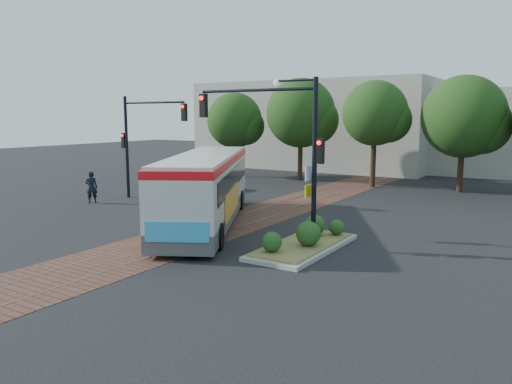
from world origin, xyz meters
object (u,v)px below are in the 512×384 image
at_px(traffic_island, 305,240).
at_px(parked_car, 213,181).
at_px(signal_pole_left, 140,133).
at_px(city_bus, 206,186).
at_px(officer, 91,187).
at_px(signal_pole_main, 284,135).

xyz_separation_m(traffic_island, parked_car, (-11.84, 10.03, 0.25)).
height_order(signal_pole_left, parked_car, signal_pole_left).
relative_size(traffic_island, signal_pole_left, 0.87).
bearing_deg(city_bus, traffic_island, -42.33).
bearing_deg(city_bus, officer, 145.43).
xyz_separation_m(signal_pole_main, signal_pole_left, (-12.23, 4.80, -0.29)).
bearing_deg(officer, traffic_island, 125.88).
bearing_deg(signal_pole_left, traffic_island, -20.36).
height_order(signal_pole_left, officer, signal_pole_left).
bearing_deg(traffic_island, signal_pole_left, 159.64).
relative_size(signal_pole_main, officer, 3.35).
bearing_deg(officer, parked_car, -154.36).
distance_m(traffic_island, parked_car, 15.52).
height_order(city_bus, parked_car, city_bus).
bearing_deg(signal_pole_left, city_bus, -24.90).
distance_m(city_bus, parked_car, 10.67).
relative_size(signal_pole_left, parked_car, 1.51).
xyz_separation_m(traffic_island, officer, (-14.55, 2.36, 0.57)).
distance_m(traffic_island, signal_pole_main, 3.95).
bearing_deg(city_bus, signal_pole_main, -44.00).
relative_size(traffic_island, parked_car, 1.31).
relative_size(city_bus, signal_pole_left, 1.93).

